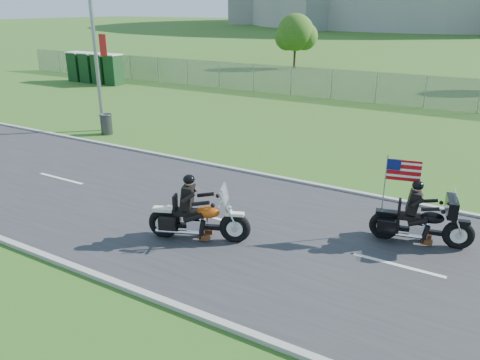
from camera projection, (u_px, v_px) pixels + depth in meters
The scene contains 14 objects.
ground at pixel (253, 229), 13.23m from camera, with size 420.00×420.00×0.00m, color #385A1C.
road at pixel (253, 229), 13.22m from camera, with size 120.00×8.00×0.04m, color #28282B.
curb_north at pixel (309, 184), 16.48m from camera, with size 120.00×0.18×0.12m, color #9E9B93.
curb_south at pixel (162, 301), 9.94m from camera, with size 120.00×0.18×0.12m, color #9E9B93.
fence at pixel (332, 84), 31.41m from camera, with size 60.00×0.03×2.00m, color gray.
streetlight at pixel (95, 13), 21.96m from camera, with size 0.90×2.46×10.00m.
porta_toilet_a at pixel (114, 70), 36.99m from camera, with size 1.10×1.10×2.30m, color #113514.
porta_toilet_b at pixel (101, 69), 37.65m from camera, with size 1.10×1.10×2.30m, color #113514.
porta_toilet_c at pixel (89, 68), 38.31m from camera, with size 1.10×1.10×2.30m, color #113514.
porta_toilet_d at pixel (77, 67), 38.98m from camera, with size 1.10×1.10×2.30m, color #113514.
tree_fence_mid at pixel (296, 34), 46.20m from camera, with size 3.96×3.69×5.30m.
motorcycle_lead at pixel (197, 220), 12.44m from camera, with size 2.67×1.36×1.88m.
motorcycle_follow at pixel (421, 223), 12.22m from camera, with size 2.61×1.11×2.20m.
trash_can at pixel (106, 125), 22.89m from camera, with size 0.56×0.56×0.96m, color #3D3C42.
Camera 1 is at (5.69, -10.46, 5.94)m, focal length 35.00 mm.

